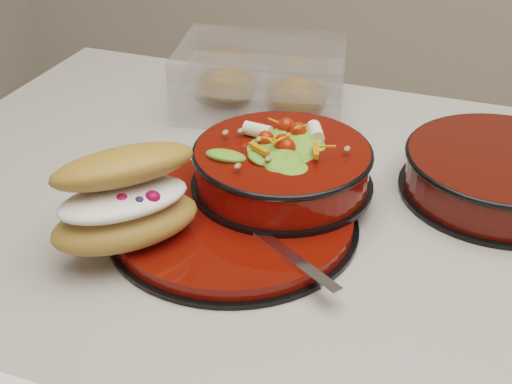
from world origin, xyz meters
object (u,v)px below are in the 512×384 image
(dinner_plate, at_px, (234,221))
(pastry_box, at_px, (262,79))
(fork, at_px, (274,244))
(extra_bowl, at_px, (501,172))
(salad_bowl, at_px, (282,161))
(croissant, at_px, (127,199))

(dinner_plate, relative_size, pastry_box, 1.04)
(fork, xyz_separation_m, extra_bowl, (0.21, 0.22, 0.01))
(extra_bowl, bearing_deg, dinner_plate, -146.65)
(salad_bowl, xyz_separation_m, fork, (0.03, -0.12, -0.03))
(extra_bowl, bearing_deg, pastry_box, 159.02)
(croissant, xyz_separation_m, fork, (0.15, 0.04, -0.04))
(pastry_box, bearing_deg, dinner_plate, -87.17)
(dinner_plate, bearing_deg, pastry_box, 104.28)
(salad_bowl, bearing_deg, pastry_box, 114.96)
(dinner_plate, height_order, extra_bowl, extra_bowl)
(pastry_box, bearing_deg, extra_bowl, -32.43)
(pastry_box, bearing_deg, salad_bowl, -76.49)
(fork, distance_m, pastry_box, 0.38)
(fork, bearing_deg, pastry_box, 54.32)
(salad_bowl, bearing_deg, croissant, -127.72)
(pastry_box, xyz_separation_m, extra_bowl, (0.35, -0.14, -0.02))
(pastry_box, bearing_deg, fork, -79.72)
(dinner_plate, relative_size, fork, 1.73)
(dinner_plate, height_order, salad_bowl, salad_bowl)
(salad_bowl, bearing_deg, fork, -75.43)
(dinner_plate, xyz_separation_m, salad_bowl, (0.03, 0.07, 0.04))
(extra_bowl, bearing_deg, salad_bowl, -156.37)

